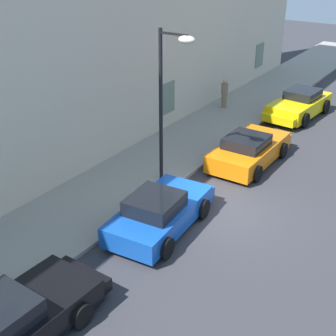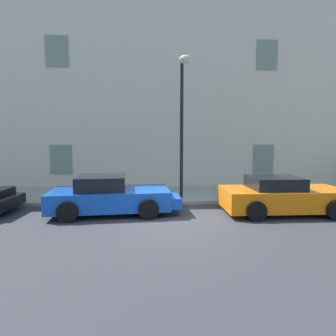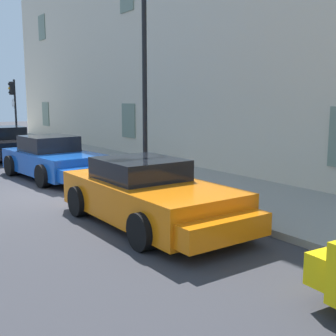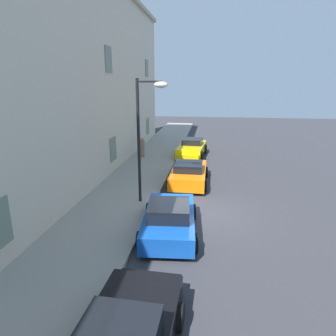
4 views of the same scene
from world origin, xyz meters
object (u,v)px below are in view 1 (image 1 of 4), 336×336
object	(u,v)px
sportscar_white_middle	(251,149)
pedestrian_admiring	(224,93)
sportscar_tail_end	(298,106)
street_lamp	(171,81)
sportscar_red_lead	(15,321)
sportscar_yellow_flank	(162,211)

from	to	relation	value
sportscar_white_middle	pedestrian_admiring	world-z (taller)	pedestrian_admiring
sportscar_white_middle	sportscar_tail_end	size ratio (longest dim) A/B	0.98
sportscar_tail_end	street_lamp	xyz separation A→B (m)	(-9.95, 1.38, 3.46)
sportscar_white_middle	street_lamp	xyz separation A→B (m)	(-3.58, 1.67, 3.50)
sportscar_red_lead	sportscar_tail_end	bearing A→B (deg)	-0.31
sportscar_red_lead	sportscar_yellow_flank	xyz separation A→B (m)	(5.95, -0.09, 0.01)
sportscar_red_lead	sportscar_white_middle	world-z (taller)	sportscar_red_lead
sportscar_red_lead	pedestrian_admiring	size ratio (longest dim) A/B	3.08
sportscar_tail_end	pedestrian_admiring	xyz separation A→B (m)	(-1.14, 3.72, 0.31)
sportscar_red_lead	pedestrian_admiring	xyz separation A→B (m)	(17.34, 3.62, 0.35)
sportscar_red_lead	sportscar_white_middle	size ratio (longest dim) A/B	1.04
pedestrian_admiring	sportscar_tail_end	bearing A→B (deg)	-72.89
sportscar_white_middle	sportscar_tail_end	distance (m)	6.38
sportscar_white_middle	sportscar_yellow_flank	bearing A→B (deg)	177.28
sportscar_tail_end	pedestrian_admiring	world-z (taller)	pedestrian_admiring
sportscar_red_lead	sportscar_white_middle	distance (m)	12.12
sportscar_red_lead	sportscar_tail_end	distance (m)	18.48
street_lamp	pedestrian_admiring	bearing A→B (deg)	14.86
sportscar_red_lead	sportscar_white_middle	xyz separation A→B (m)	(12.11, -0.39, -0.00)
sportscar_tail_end	street_lamp	world-z (taller)	street_lamp
sportscar_white_middle	pedestrian_admiring	distance (m)	6.59
sportscar_red_lead	pedestrian_admiring	world-z (taller)	pedestrian_admiring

